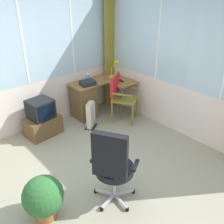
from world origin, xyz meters
name	(u,v)px	position (x,y,z in m)	size (l,w,h in m)	color
ground	(98,180)	(0.00, 0.00, -0.03)	(5.08, 5.08, 0.06)	#9A9780
north_window_panel	(25,60)	(0.00, 2.07, 1.39)	(4.08, 0.07, 2.79)	silver
east_window_panel	(189,63)	(2.07, 0.00, 1.39)	(0.07, 4.08, 2.79)	silver
curtain_corner	(110,48)	(1.94, 1.94, 1.34)	(0.33, 0.07, 2.69)	olive
desk	(86,99)	(1.07, 1.74, 0.41)	(1.24, 0.93, 0.76)	olive
desk_lamp	(116,65)	(1.86, 1.67, 1.02)	(0.24, 0.21, 0.40)	yellow
tv_remote	(121,81)	(1.76, 1.38, 0.77)	(0.04, 0.15, 0.02)	black
spray_bottle	(88,77)	(1.20, 1.81, 0.86)	(0.06, 0.06, 0.22)	#35ADCF
paper_tray	(88,83)	(1.08, 1.67, 0.80)	(0.30, 0.23, 0.09)	#20262D
wooden_armchair	(119,92)	(1.52, 1.18, 0.64)	(0.66, 0.66, 1.00)	olive
office_chair	(112,165)	(-0.13, -0.49, 0.63)	(0.59, 0.62, 1.13)	#B7B7BF
tv_on_stand	(42,120)	(-0.01, 1.69, 0.32)	(0.68, 0.51, 0.73)	brown
space_heater	(91,115)	(0.86, 1.29, 0.28)	(0.33, 0.29, 0.56)	silver
potted_plant	(43,197)	(-0.91, -0.11, 0.32)	(0.50, 0.50, 0.60)	#A16233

